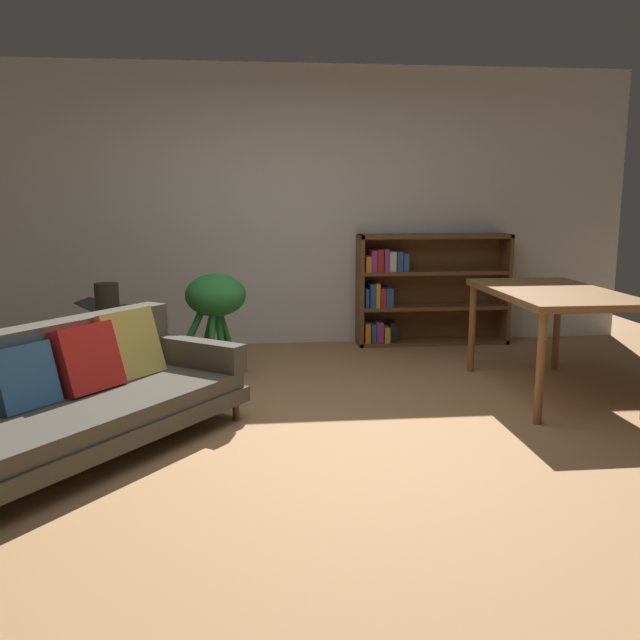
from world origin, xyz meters
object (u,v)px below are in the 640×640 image
at_px(potted_floor_plant, 216,314).
at_px(desk_speaker, 107,302).
at_px(bookshelf, 421,289).
at_px(fabric_couch, 69,395).
at_px(dining_table, 552,300).
at_px(open_laptop, 107,309).
at_px(media_console, 118,347).

bearing_deg(potted_floor_plant, desk_speaker, -172.64).
xyz_separation_m(desk_speaker, bookshelf, (2.80, 1.34, -0.13)).
bearing_deg(potted_floor_plant, fabric_couch, -117.89).
bearing_deg(dining_table, open_laptop, 164.68).
distance_m(fabric_couch, potted_floor_plant, 1.69).
height_order(open_laptop, dining_table, dining_table).
bearing_deg(desk_speaker, fabric_couch, -88.76).
bearing_deg(fabric_couch, bookshelf, 44.47).
bearing_deg(dining_table, bookshelf, 105.45).
height_order(open_laptop, bookshelf, bookshelf).
relative_size(fabric_couch, potted_floor_plant, 2.53).
bearing_deg(open_laptop, fabric_couch, -86.42).
bearing_deg(bookshelf, desk_speaker, -154.40).
relative_size(media_console, desk_speaker, 3.65).
distance_m(dining_table, bookshelf, 1.93).
height_order(media_console, open_laptop, open_laptop).
xyz_separation_m(open_laptop, potted_floor_plant, (0.90, -0.31, -0.01)).
relative_size(fabric_couch, dining_table, 1.49).
height_order(media_console, dining_table, dining_table).
relative_size(fabric_couch, bookshelf, 1.45).
distance_m(open_laptop, dining_table, 3.52).
bearing_deg(potted_floor_plant, open_laptop, 160.80).
bearing_deg(open_laptop, potted_floor_plant, -19.20).
xyz_separation_m(media_console, potted_floor_plant, (0.80, -0.16, 0.29)).
xyz_separation_m(media_console, open_laptop, (-0.10, 0.15, 0.29)).
bearing_deg(open_laptop, bookshelf, 17.78).
relative_size(desk_speaker, bookshelf, 0.19).
height_order(media_console, bookshelf, bookshelf).
bearing_deg(bookshelf, potted_floor_plant, -148.08).
height_order(media_console, desk_speaker, desk_speaker).
xyz_separation_m(media_console, dining_table, (3.29, -0.78, 0.45)).
xyz_separation_m(dining_table, bookshelf, (-0.51, 1.85, -0.17)).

